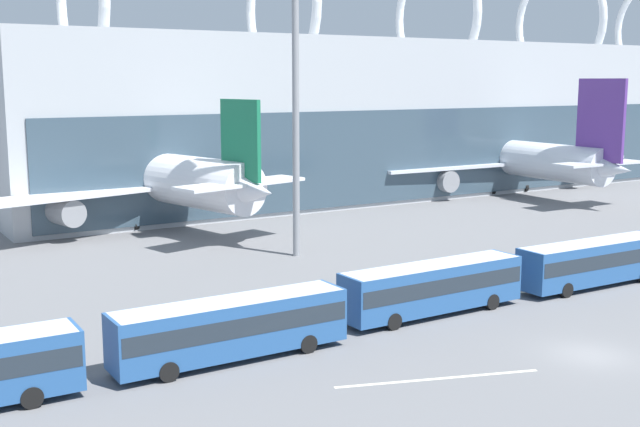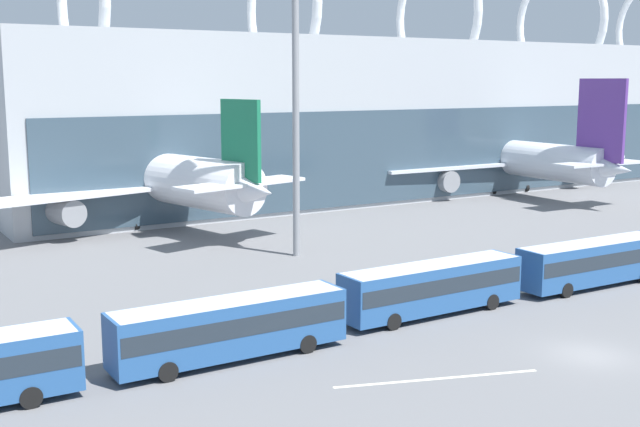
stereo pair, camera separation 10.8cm
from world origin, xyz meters
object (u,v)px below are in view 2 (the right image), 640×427
floodlight_mast (295,35)px  airliner_at_gate_far (508,157)px  shuttle_bus_3 (594,260)px  airliner_at_gate_near (156,177)px  shuttle_bus_2 (432,285)px  shuttle_bus_1 (230,325)px

floodlight_mast → airliner_at_gate_far: bearing=23.7°
airliner_at_gate_far → shuttle_bus_3: size_ratio=3.15×
airliner_at_gate_near → shuttle_bus_3: size_ratio=2.88×
shuttle_bus_2 → shuttle_bus_3: same height
airliner_at_gate_far → shuttle_bus_2: size_ratio=3.15×
airliner_at_gate_far → floodlight_mast: bearing=115.0°
airliner_at_gate_near → floodlight_mast: (4.84, -19.32, 12.89)m
shuttle_bus_1 → floodlight_mast: 29.62m
shuttle_bus_2 → floodlight_mast: bearing=85.4°
airliner_at_gate_near → shuttle_bus_2: bearing=171.9°
airliner_at_gate_near → airliner_at_gate_far: 46.32m
shuttle_bus_3 → floodlight_mast: bearing=124.1°
airliner_at_gate_far → shuttle_bus_3: (-28.74, -37.60, -2.75)m
shuttle_bus_2 → floodlight_mast: 24.72m
shuttle_bus_3 → floodlight_mast: floodlight_mast is taller
airliner_at_gate_near → airliner_at_gate_far: bearing=-104.8°
airliner_at_gate_near → shuttle_bus_2: airliner_at_gate_near is taller
airliner_at_gate_far → shuttle_bus_1: bearing=125.2°
shuttle_bus_1 → floodlight_mast: floodlight_mast is taller
airliner_at_gate_far → shuttle_bus_1: (-56.74, -37.98, -2.75)m
shuttle_bus_2 → floodlight_mast: (1.28, 18.92, 15.86)m
shuttle_bus_2 → floodlight_mast: floodlight_mast is taller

